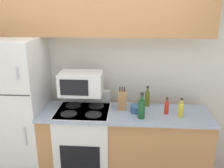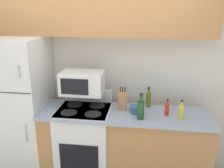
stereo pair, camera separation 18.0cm
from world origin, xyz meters
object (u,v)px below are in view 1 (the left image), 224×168
refrigerator (20,109)px  bottle_olive_oil (147,98)px  microwave (81,83)px  bowl (136,109)px  bottle_hot_sauce (167,108)px  stove (84,143)px  knife_block (122,100)px  bottle_wine_green (142,108)px  bottle_cooking_spray (181,109)px

refrigerator → bottle_olive_oil: 1.60m
microwave → bowl: (0.67, -0.10, -0.26)m
bottle_olive_oil → bowl: bearing=-124.6°
refrigerator → bottle_hot_sauce: size_ratio=8.84×
stove → bottle_olive_oil: size_ratio=4.20×
microwave → bowl: size_ratio=3.24×
microwave → bottle_hot_sauce: (1.01, -0.12, -0.23)m
refrigerator → knife_block: bearing=-0.2°
knife_block → bowl: (0.17, -0.07, -0.07)m
bottle_wine_green → bottle_cooking_spray: bottle_wine_green is taller
stove → bowl: (0.63, 0.00, 0.48)m
bowl → bottle_hot_sauce: size_ratio=0.78×
stove → microwave: (-0.03, 0.11, 0.75)m
bottle_cooking_spray → bottle_hot_sauce: bearing=157.6°
knife_block → bottle_wine_green: 0.31m
refrigerator → bottle_olive_oil: refrigerator is taller
bowl → bottle_cooking_spray: (0.49, -0.08, 0.04)m
bowl → refrigerator: bearing=177.0°
bottle_wine_green → stove: bearing=168.0°
stove → refrigerator: bearing=174.4°
bowl → bottle_olive_oil: size_ratio=0.60×
microwave → bottle_cooking_spray: bearing=-9.0°
knife_block → bottle_wine_green: bearing=-45.0°
stove → knife_block: knife_block is taller
bottle_olive_oil → bottle_hot_sauce: 0.30m
stove → bottle_olive_oil: (0.77, 0.20, 0.54)m
knife_block → stove: bearing=-170.6°
bottle_olive_oil → knife_block: bearing=-158.0°
refrigerator → bowl: bearing=-3.0°
stove → bottle_wine_green: 0.89m
stove → knife_block: bearing=9.4°
bottle_wine_green → bottle_hot_sauce: (0.29, 0.13, -0.04)m
microwave → knife_block: microwave is taller
refrigerator → bottle_olive_oil: size_ratio=6.80×
microwave → knife_block: bearing=-3.7°
knife_block → bottle_wine_green: bottle_wine_green is taller
bottle_cooking_spray → knife_block: bearing=167.1°
refrigerator → stove: 0.92m
bottle_cooking_spray → bottle_olive_oil: bearing=142.4°
stove → microwave: size_ratio=2.15×
stove → bottle_cooking_spray: (1.13, -0.08, 0.53)m
refrigerator → bottle_wine_green: size_ratio=5.89×
bottle_olive_oil → bottle_wine_green: (-0.08, -0.35, 0.02)m
knife_block → bottle_hot_sauce: (0.52, -0.09, -0.04)m
stove → bottle_wine_green: size_ratio=3.64×
stove → knife_block: size_ratio=3.76×
stove → bottle_wine_green: bearing=-12.0°
refrigerator → bottle_olive_oil: (1.59, 0.12, 0.14)m
stove → bottle_cooking_spray: bottle_cooking_spray is taller
stove → bottle_hot_sauce: bottle_hot_sauce is taller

